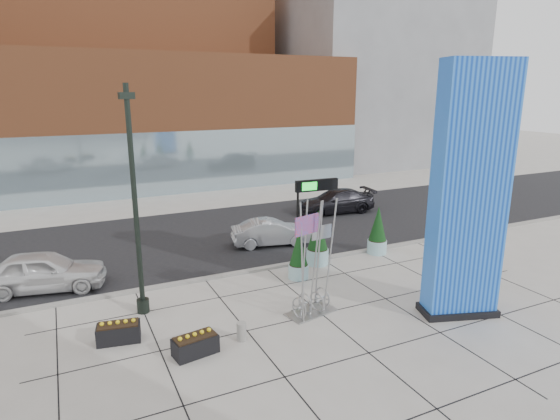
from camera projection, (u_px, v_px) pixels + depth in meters
name	position (u px, v px, depth m)	size (l,w,h in m)	color
ground	(286.00, 308.00, 18.01)	(160.00, 160.00, 0.00)	#9E9991
street_asphalt	(209.00, 237.00, 26.74)	(80.00, 12.00, 0.02)	black
curb_edge	(247.00, 271.00, 21.49)	(80.00, 0.30, 0.12)	gray
tower_podium	(159.00, 121.00, 40.65)	(34.00, 10.00, 11.00)	#9A512C
tower_glass_front	(174.00, 163.00, 37.20)	(34.00, 0.60, 5.00)	#8CA5B2
building_grey_parking	(364.00, 82.00, 54.58)	(20.00, 18.00, 18.00)	slate
blue_pylon	(469.00, 198.00, 16.50)	(3.00, 2.01, 9.20)	#0C3EC2
lamp_post	(137.00, 225.00, 16.84)	(0.55, 0.46, 8.38)	black
public_art_sculpture	(312.00, 284.00, 17.36)	(2.08, 1.33, 4.37)	#A4A6A8
concrete_bollard	(242.00, 331.00, 15.63)	(0.33, 0.33, 0.64)	gray
overhead_street_sign	(313.00, 193.00, 20.65)	(2.05, 0.28, 4.33)	black
round_planter_east	(378.00, 231.00, 23.79)	(0.99, 0.99, 2.47)	#9BCAD0
round_planter_mid	(318.00, 239.00, 22.29)	(1.07, 1.07, 2.67)	#9BCAD0
round_planter_west	(299.00, 255.00, 20.63)	(0.90, 0.90, 2.24)	#9BCAD0
box_planter_north	(119.00, 332.00, 15.55)	(1.49, 0.93, 0.76)	black
box_planter_south	(195.00, 344.00, 14.79)	(1.48, 0.91, 0.76)	black
car_white_west	(43.00, 272.00, 19.41)	(1.98, 4.91, 1.67)	silver
car_silver_mid	(271.00, 233.00, 25.14)	(1.48, 4.25, 1.40)	#A1A3A9
car_dark_east	(336.00, 201.00, 31.82)	(2.18, 5.37, 1.56)	black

